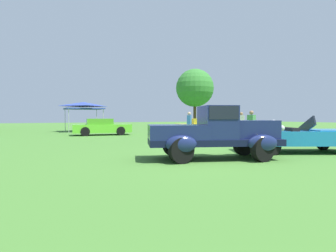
{
  "coord_description": "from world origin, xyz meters",
  "views": [
    {
      "loc": [
        -4.89,
        -7.36,
        1.35
      ],
      "look_at": [
        -0.21,
        2.16,
        1.0
      ],
      "focal_mm": 29.3,
      "sensor_mm": 36.0,
      "label": 1
    }
  ],
  "objects_px": {
    "neighbor_convertible": "(303,137)",
    "canopy_tent_left_field": "(84,105)",
    "spectator_near_truck": "(209,123)",
    "show_car_yellow": "(204,126)",
    "spectator_between_cars": "(189,123)",
    "feature_pickup_truck": "(215,132)",
    "spectator_by_row": "(251,125)",
    "show_car_lime": "(102,127)",
    "spectator_far_side": "(241,123)"
  },
  "relations": [
    {
      "from": "neighbor_convertible",
      "to": "canopy_tent_left_field",
      "type": "xyz_separation_m",
      "value": [
        -5.07,
        18.93,
        1.84
      ]
    },
    {
      "from": "neighbor_convertible",
      "to": "spectator_near_truck",
      "type": "bearing_deg",
      "value": 79.27
    },
    {
      "from": "show_car_yellow",
      "to": "spectator_between_cars",
      "type": "relative_size",
      "value": 2.82
    },
    {
      "from": "canopy_tent_left_field",
      "to": "feature_pickup_truck",
      "type": "bearing_deg",
      "value": -86.76
    },
    {
      "from": "feature_pickup_truck",
      "to": "spectator_near_truck",
      "type": "xyz_separation_m",
      "value": [
        5.64,
        8.48,
        0.05
      ]
    },
    {
      "from": "spectator_by_row",
      "to": "neighbor_convertible",
      "type": "bearing_deg",
      "value": -106.93
    },
    {
      "from": "show_car_lime",
      "to": "spectator_by_row",
      "type": "xyz_separation_m",
      "value": [
        5.93,
        -9.22,
        0.31
      ]
    },
    {
      "from": "spectator_by_row",
      "to": "canopy_tent_left_field",
      "type": "xyz_separation_m",
      "value": [
        -6.32,
        14.84,
        1.51
      ]
    },
    {
      "from": "spectator_between_cars",
      "to": "spectator_by_row",
      "type": "distance_m",
      "value": 5.02
    },
    {
      "from": "show_car_lime",
      "to": "spectator_by_row",
      "type": "bearing_deg",
      "value": -57.25
    },
    {
      "from": "feature_pickup_truck",
      "to": "spectator_near_truck",
      "type": "distance_m",
      "value": 10.19
    },
    {
      "from": "spectator_near_truck",
      "to": "spectator_by_row",
      "type": "xyz_separation_m",
      "value": [
        -0.39,
        -4.52,
        0.0
      ]
    },
    {
      "from": "spectator_between_cars",
      "to": "feature_pickup_truck",
      "type": "bearing_deg",
      "value": -115.89
    },
    {
      "from": "show_car_lime",
      "to": "spectator_between_cars",
      "type": "relative_size",
      "value": 2.57
    },
    {
      "from": "spectator_far_side",
      "to": "spectator_by_row",
      "type": "bearing_deg",
      "value": -125.06
    },
    {
      "from": "show_car_lime",
      "to": "spectator_far_side",
      "type": "bearing_deg",
      "value": -31.09
    },
    {
      "from": "show_car_lime",
      "to": "show_car_yellow",
      "type": "distance_m",
      "value": 8.08
    },
    {
      "from": "spectator_far_side",
      "to": "canopy_tent_left_field",
      "type": "height_order",
      "value": "canopy_tent_left_field"
    },
    {
      "from": "show_car_lime",
      "to": "spectator_near_truck",
      "type": "bearing_deg",
      "value": -36.66
    },
    {
      "from": "feature_pickup_truck",
      "to": "show_car_lime",
      "type": "distance_m",
      "value": 13.21
    },
    {
      "from": "spectator_near_truck",
      "to": "spectator_by_row",
      "type": "height_order",
      "value": "same"
    },
    {
      "from": "show_car_yellow",
      "to": "spectator_by_row",
      "type": "height_order",
      "value": "spectator_by_row"
    },
    {
      "from": "feature_pickup_truck",
      "to": "spectator_near_truck",
      "type": "relative_size",
      "value": 2.6
    },
    {
      "from": "show_car_yellow",
      "to": "spectator_far_side",
      "type": "height_order",
      "value": "spectator_far_side"
    },
    {
      "from": "show_car_lime",
      "to": "spectator_near_truck",
      "type": "distance_m",
      "value": 7.88
    },
    {
      "from": "neighbor_convertible",
      "to": "spectator_near_truck",
      "type": "relative_size",
      "value": 2.81
    },
    {
      "from": "spectator_far_side",
      "to": "show_car_lime",
      "type": "bearing_deg",
      "value": 148.91
    },
    {
      "from": "spectator_near_truck",
      "to": "neighbor_convertible",
      "type": "bearing_deg",
      "value": -100.73
    },
    {
      "from": "show_car_yellow",
      "to": "spectator_by_row",
      "type": "relative_size",
      "value": 2.82
    },
    {
      "from": "spectator_between_cars",
      "to": "spectator_by_row",
      "type": "relative_size",
      "value": 1.0
    },
    {
      "from": "spectator_near_truck",
      "to": "spectator_far_side",
      "type": "bearing_deg",
      "value": -12.96
    },
    {
      "from": "neighbor_convertible",
      "to": "canopy_tent_left_field",
      "type": "distance_m",
      "value": 19.68
    },
    {
      "from": "show_car_lime",
      "to": "feature_pickup_truck",
      "type": "bearing_deg",
      "value": -87.05
    },
    {
      "from": "feature_pickup_truck",
      "to": "neighbor_convertible",
      "type": "height_order",
      "value": "feature_pickup_truck"
    },
    {
      "from": "spectator_near_truck",
      "to": "spectator_between_cars",
      "type": "distance_m",
      "value": 1.39
    },
    {
      "from": "spectator_between_cars",
      "to": "spectator_far_side",
      "type": "distance_m",
      "value": 3.84
    },
    {
      "from": "spectator_near_truck",
      "to": "spectator_far_side",
      "type": "height_order",
      "value": "same"
    },
    {
      "from": "spectator_by_row",
      "to": "spectator_far_side",
      "type": "distance_m",
      "value": 4.85
    },
    {
      "from": "spectator_near_truck",
      "to": "spectator_between_cars",
      "type": "bearing_deg",
      "value": 162.91
    },
    {
      "from": "spectator_far_side",
      "to": "neighbor_convertible",
      "type": "bearing_deg",
      "value": -116.57
    },
    {
      "from": "feature_pickup_truck",
      "to": "canopy_tent_left_field",
      "type": "relative_size",
      "value": 1.35
    },
    {
      "from": "show_car_yellow",
      "to": "spectator_near_truck",
      "type": "xyz_separation_m",
      "value": [
        -1.57,
        -2.93,
        0.31
      ]
    },
    {
      "from": "feature_pickup_truck",
      "to": "canopy_tent_left_field",
      "type": "distance_m",
      "value": 18.89
    },
    {
      "from": "show_car_lime",
      "to": "show_car_yellow",
      "type": "relative_size",
      "value": 0.91
    },
    {
      "from": "show_car_lime",
      "to": "canopy_tent_left_field",
      "type": "bearing_deg",
      "value": 93.92
    },
    {
      "from": "spectator_between_cars",
      "to": "spectator_far_side",
      "type": "xyz_separation_m",
      "value": [
        3.72,
        -0.96,
        0.0
      ]
    },
    {
      "from": "feature_pickup_truck",
      "to": "spectator_far_side",
      "type": "bearing_deg",
      "value": 44.62
    },
    {
      "from": "show_car_yellow",
      "to": "feature_pickup_truck",
      "type": "bearing_deg",
      "value": -122.26
    },
    {
      "from": "spectator_near_truck",
      "to": "spectator_by_row",
      "type": "relative_size",
      "value": 1.0
    },
    {
      "from": "show_car_lime",
      "to": "neighbor_convertible",
      "type": "bearing_deg",
      "value": -70.6
    }
  ]
}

